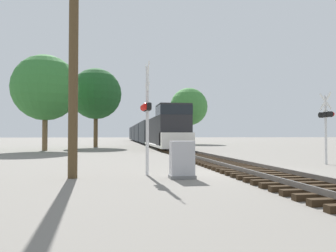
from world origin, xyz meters
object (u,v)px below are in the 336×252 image
(utility_pole, at_px, (73,70))
(crossing_signal_far, at_px, (326,119))
(crossing_signal_near, at_px, (147,110))
(tree_mid_background, at_px, (96,94))
(tree_far_right, at_px, (45,88))
(relay_cabinet, at_px, (182,160))
(tree_deep_background, at_px, (189,107))
(freight_train, at_px, (144,133))

(utility_pole, bearing_deg, crossing_signal_far, 16.09)
(crossing_signal_near, height_order, tree_mid_background, tree_mid_background)
(utility_pole, xyz_separation_m, tree_far_right, (-5.43, 21.72, 2.34))
(tree_far_right, bearing_deg, utility_pole, -75.98)
(crossing_signal_far, distance_m, relay_cabinet, 9.69)
(tree_deep_background, bearing_deg, tree_far_right, -131.79)
(utility_pole, xyz_separation_m, tree_deep_background, (13.98, 43.44, 2.59))
(utility_pole, bearing_deg, tree_mid_background, 91.97)
(freight_train, bearing_deg, utility_pole, -97.63)
(crossing_signal_far, xyz_separation_m, tree_mid_background, (-13.42, 26.54, 4.34))
(freight_train, xyz_separation_m, utility_pole, (-6.90, -51.52, 1.91))
(tree_far_right, xyz_separation_m, tree_mid_background, (4.39, 8.38, 0.53))
(utility_pole, relative_size, tree_deep_background, 0.77)
(tree_far_right, bearing_deg, crossing_signal_far, -45.55)
(crossing_signal_far, distance_m, tree_mid_background, 30.05)
(crossing_signal_near, relative_size, tree_far_right, 0.46)
(utility_pole, height_order, tree_far_right, tree_far_right)
(crossing_signal_near, xyz_separation_m, tree_mid_background, (-3.70, 29.66, 4.24))
(crossing_signal_far, height_order, tree_far_right, tree_far_right)
(crossing_signal_near, relative_size, tree_deep_background, 0.45)
(relay_cabinet, height_order, tree_far_right, tree_far_right)
(crossing_signal_far, relative_size, tree_mid_background, 0.38)
(tree_mid_background, bearing_deg, tree_far_right, -117.64)
(crossing_signal_near, distance_m, tree_deep_background, 44.63)
(relay_cabinet, height_order, tree_deep_background, tree_deep_background)
(tree_far_right, distance_m, tree_mid_background, 9.48)
(relay_cabinet, distance_m, utility_pole, 5.03)
(tree_far_right, bearing_deg, freight_train, 67.53)
(crossing_signal_near, height_order, relay_cabinet, crossing_signal_near)
(freight_train, distance_m, utility_pole, 52.01)
(tree_far_right, bearing_deg, tree_mid_background, 62.36)
(relay_cabinet, distance_m, tree_deep_background, 45.61)
(utility_pole, bearing_deg, tree_deep_background, 72.16)
(tree_deep_background, bearing_deg, tree_mid_background, -138.41)
(utility_pole, xyz_separation_m, tree_mid_background, (-1.04, 30.11, 2.87))
(relay_cabinet, bearing_deg, freight_train, 86.63)
(crossing_signal_near, height_order, crossing_signal_far, crossing_signal_near)
(tree_mid_background, bearing_deg, relay_cabinet, -81.02)
(freight_train, height_order, utility_pole, utility_pole)
(crossing_signal_near, distance_m, crossing_signal_far, 10.21)
(freight_train, relative_size, relay_cabinet, 54.82)
(crossing_signal_far, bearing_deg, crossing_signal_near, 105.90)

